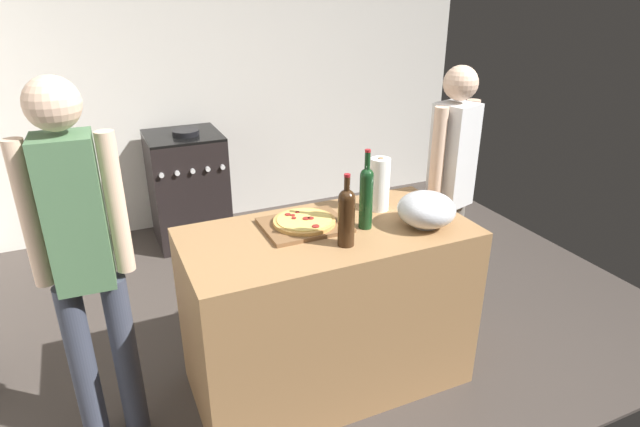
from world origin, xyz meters
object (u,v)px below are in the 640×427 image
(wine_bottle_dark, at_px, (366,195))
(person_in_red, at_px, (450,185))
(stove, at_px, (188,188))
(person_in_stripes, at_px, (83,253))
(paper_towel_roll, at_px, (380,184))
(pizza, at_px, (304,221))
(wine_bottle_amber, at_px, (346,215))
(mixing_bowl, at_px, (426,210))

(wine_bottle_dark, xyz_separation_m, person_in_red, (0.73, 0.30, -0.16))
(stove, bearing_deg, person_in_stripes, -111.15)
(paper_towel_roll, bearing_deg, wine_bottle_dark, -135.73)
(paper_towel_roll, distance_m, person_in_red, 0.58)
(pizza, distance_m, wine_bottle_amber, 0.29)
(mixing_bowl, xyz_separation_m, person_in_red, (0.45, 0.40, -0.08))
(mixing_bowl, distance_m, stove, 2.36)
(paper_towel_roll, height_order, wine_bottle_amber, wine_bottle_amber)
(wine_bottle_dark, distance_m, stove, 2.21)
(wine_bottle_dark, relative_size, wine_bottle_amber, 1.16)
(wine_bottle_amber, bearing_deg, person_in_red, 25.30)
(wine_bottle_dark, bearing_deg, wine_bottle_amber, -142.98)
(mixing_bowl, distance_m, paper_towel_roll, 0.30)
(paper_towel_roll, height_order, stove, paper_towel_roll)
(paper_towel_roll, bearing_deg, mixing_bowl, -69.42)
(mixing_bowl, height_order, person_in_red, person_in_red)
(pizza, relative_size, person_in_red, 0.19)
(paper_towel_roll, relative_size, wine_bottle_amber, 0.83)
(pizza, distance_m, wine_bottle_dark, 0.33)
(person_in_stripes, bearing_deg, pizza, 1.93)
(pizza, distance_m, paper_towel_roll, 0.46)
(stove, distance_m, person_in_red, 2.19)
(paper_towel_roll, height_order, person_in_stripes, person_in_stripes)
(mixing_bowl, distance_m, wine_bottle_amber, 0.45)
(paper_towel_roll, relative_size, person_in_stripes, 0.17)
(person_in_stripes, bearing_deg, person_in_red, 5.92)
(mixing_bowl, distance_m, wine_bottle_dark, 0.31)
(stove, distance_m, person_in_stripes, 2.19)
(pizza, relative_size, wine_bottle_dark, 0.77)
(wine_bottle_dark, distance_m, wine_bottle_amber, 0.21)
(pizza, bearing_deg, mixing_bowl, -22.93)
(stove, bearing_deg, wine_bottle_amber, -81.76)
(pizza, relative_size, mixing_bowl, 1.07)
(mixing_bowl, bearing_deg, pizza, 157.07)
(wine_bottle_amber, bearing_deg, stove, 98.24)
(wine_bottle_dark, xyz_separation_m, stove, (-0.49, 2.07, -0.61))
(person_in_stripes, bearing_deg, paper_towel_roll, 3.12)
(wine_bottle_dark, height_order, wine_bottle_amber, wine_bottle_dark)
(wine_bottle_amber, bearing_deg, pizza, 111.47)
(pizza, bearing_deg, person_in_stripes, -178.07)
(mixing_bowl, relative_size, wine_bottle_amber, 0.83)
(wine_bottle_amber, xyz_separation_m, person_in_stripes, (-1.08, 0.22, -0.06))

